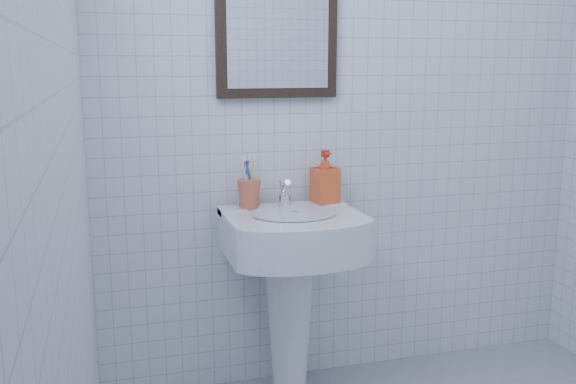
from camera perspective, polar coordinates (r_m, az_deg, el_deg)
name	(u,v)px	position (r m, az deg, el deg)	size (l,w,h in m)	color
wall_back	(352,94)	(2.78, 5.73, 8.65)	(2.20, 0.02, 2.50)	silver
wall_left	(68,126)	(1.38, -18.99, 5.56)	(0.02, 2.40, 2.50)	silver
washbasin	(291,274)	(2.59, 0.26, -7.33)	(0.53, 0.39, 0.81)	white
faucet	(284,195)	(2.60, -0.33, -0.26)	(0.05, 0.10, 0.12)	silver
toothbrush_cup	(249,194)	(2.57, -3.48, -0.16)	(0.09, 0.09, 0.11)	#CD5A3A
soap_dispenser	(325,177)	(2.67, 3.31, 1.36)	(0.10, 0.10, 0.22)	red
wall_mirror	(277,20)	(2.65, -0.96, 15.07)	(0.50, 0.04, 0.62)	black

